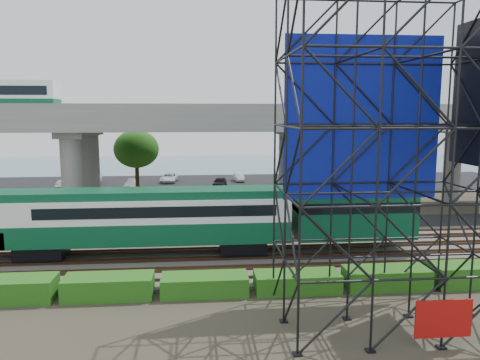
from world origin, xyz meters
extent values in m
plane|color=#474233|center=(0.00, 0.00, 0.00)|extent=(140.00, 140.00, 0.00)
cube|color=slate|center=(0.00, 2.00, 0.10)|extent=(90.00, 12.00, 0.20)
cube|color=black|center=(0.00, 10.50, 0.04)|extent=(90.00, 5.00, 0.08)
cube|color=black|center=(0.00, 34.00, 0.04)|extent=(90.00, 18.00, 0.08)
cube|color=slate|center=(0.00, 56.00, 0.01)|extent=(140.00, 40.00, 0.03)
cube|color=#472D1E|center=(0.00, -2.72, 0.28)|extent=(90.00, 0.08, 0.16)
cube|color=#472D1E|center=(0.00, -1.28, 0.28)|extent=(90.00, 0.08, 0.16)
cube|color=#472D1E|center=(0.00, -0.72, 0.28)|extent=(90.00, 0.08, 0.16)
cube|color=#472D1E|center=(0.00, 0.72, 0.28)|extent=(90.00, 0.08, 0.16)
cube|color=#472D1E|center=(0.00, 1.28, 0.28)|extent=(90.00, 0.08, 0.16)
cube|color=#472D1E|center=(0.00, 2.72, 0.28)|extent=(90.00, 0.08, 0.16)
cube|color=#472D1E|center=(0.00, 3.28, 0.28)|extent=(90.00, 0.08, 0.16)
cube|color=#472D1E|center=(0.00, 4.72, 0.28)|extent=(90.00, 0.08, 0.16)
cube|color=#472D1E|center=(0.00, 5.28, 0.28)|extent=(90.00, 0.08, 0.16)
cube|color=#472D1E|center=(0.00, 6.72, 0.28)|extent=(90.00, 0.08, 0.16)
cube|color=black|center=(-9.36, 2.00, 0.81)|extent=(3.00, 2.20, 0.90)
cube|color=black|center=(3.64, 2.00, 0.81)|extent=(3.00, 2.20, 0.90)
cube|color=#0A492A|center=(-2.86, 2.00, 1.96)|extent=(19.00, 3.00, 1.40)
cube|color=white|center=(-2.86, 2.00, 3.41)|extent=(19.00, 3.00, 1.50)
cube|color=#0A492A|center=(-2.86, 2.00, 4.41)|extent=(19.00, 2.60, 0.50)
cube|color=black|center=(-1.86, 2.00, 3.46)|extent=(15.00, 3.06, 0.70)
cube|color=#0A492A|center=(11.14, 2.00, 2.96)|extent=(8.00, 3.00, 3.40)
cube|color=#9E9B93|center=(0.00, 16.00, 8.60)|extent=(80.00, 12.00, 1.20)
cube|color=#9E9B93|center=(0.00, 10.25, 9.75)|extent=(80.00, 0.50, 1.10)
cube|color=#9E9B93|center=(0.00, 21.75, 9.75)|extent=(80.00, 0.50, 1.10)
cylinder|color=#9E9B93|center=(-10.00, 12.50, 4.00)|extent=(1.80, 1.80, 8.00)
cylinder|color=#9E9B93|center=(-10.00, 19.50, 4.00)|extent=(1.80, 1.80, 8.00)
cube|color=#9E9B93|center=(-10.00, 16.00, 7.70)|extent=(2.40, 9.00, 0.60)
cylinder|color=#9E9B93|center=(10.00, 12.50, 4.00)|extent=(1.80, 1.80, 8.00)
cylinder|color=#9E9B93|center=(10.00, 19.50, 4.00)|extent=(1.80, 1.80, 8.00)
cube|color=#9E9B93|center=(10.00, 16.00, 7.70)|extent=(2.40, 9.00, 0.60)
cylinder|color=#9E9B93|center=(28.00, 19.50, 4.00)|extent=(1.80, 1.80, 8.00)
cube|color=#9E9B93|center=(28.00, 16.00, 7.70)|extent=(2.40, 9.00, 0.60)
cube|color=#0D1A99|center=(9.09, -4.95, 9.30)|extent=(8.10, 0.08, 8.25)
cube|color=#AD0F0C|center=(10.59, -11.05, 1.30)|extent=(2.40, 0.08, 1.60)
cube|color=black|center=(9.09, -8.00, 0.04)|extent=(9.36, 6.36, 0.08)
cube|color=#205914|center=(-9.00, -4.30, 0.60)|extent=(4.60, 1.80, 1.20)
cube|color=#205914|center=(-4.00, -4.30, 0.58)|extent=(4.60, 1.80, 1.15)
cube|color=#205914|center=(1.00, -4.30, 0.52)|extent=(4.60, 1.80, 1.03)
cube|color=#205914|center=(6.00, -4.30, 0.51)|extent=(4.60, 1.80, 1.01)
cube|color=#205914|center=(11.00, -4.30, 0.56)|extent=(4.60, 1.80, 1.12)
cube|color=#205914|center=(16.00, -4.30, 0.60)|extent=(4.60, 1.80, 1.20)
cylinder|color=#382314|center=(14.00, 12.50, 2.40)|extent=(0.44, 0.44, 4.80)
ellipsoid|color=#205914|center=(14.00, 12.50, 5.60)|extent=(4.94, 4.94, 4.18)
cylinder|color=#382314|center=(-6.00, 24.00, 2.40)|extent=(0.44, 0.44, 4.80)
ellipsoid|color=#205914|center=(-6.00, 24.00, 5.60)|extent=(4.94, 4.94, 4.18)
imported|color=black|center=(-2.74, 10.88, 0.82)|extent=(5.82, 4.17, 1.47)
imported|color=silver|center=(-16.27, 31.00, 0.67)|extent=(1.92, 3.62, 1.17)
imported|color=#919397|center=(-12.98, 36.00, 0.68)|extent=(1.79, 3.80, 1.20)
imported|color=#B2B3BA|center=(-7.67, 31.00, 0.63)|extent=(1.58, 3.80, 1.10)
imported|color=silver|center=(-3.24, 36.00, 0.69)|extent=(2.46, 4.57, 1.22)
imported|color=black|center=(3.47, 31.00, 0.71)|extent=(2.23, 3.93, 1.26)
imported|color=#A9ABB1|center=(6.42, 36.00, 0.63)|extent=(1.38, 3.43, 1.11)
imported|color=silver|center=(12.19, 31.00, 0.72)|extent=(2.34, 4.61, 1.28)
imported|color=#939699|center=(15.88, 36.00, 0.69)|extent=(2.18, 4.48, 1.23)
camera|label=1|loc=(0.72, -28.20, 9.62)|focal=35.00mm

